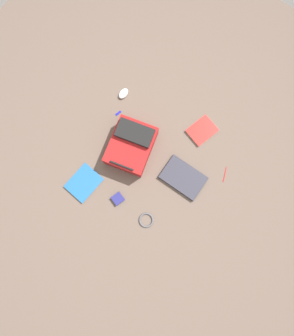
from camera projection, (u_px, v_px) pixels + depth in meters
ground_plane at (150, 167)px, 2.29m from camera, size 4.04×4.04×0.00m
backpack at (131, 145)px, 2.23m from camera, size 0.42×0.48×0.20m
laptop at (183, 178)px, 2.26m from camera, size 0.36×0.24×0.03m
book_red at (84, 183)px, 2.26m from camera, size 0.25×0.29×0.02m
book_manual at (202, 131)px, 2.33m from camera, size 0.24×0.28×0.02m
computer_mouse at (123, 93)px, 2.37m from camera, size 0.07×0.11×0.04m
cable_coil at (146, 220)px, 2.22m from camera, size 0.12×0.12×0.01m
pen_black at (225, 174)px, 2.28m from camera, size 0.05×0.13×0.01m
earbud_pouch at (118, 199)px, 2.24m from camera, size 0.11×0.11×0.03m
usb_stick at (118, 113)px, 2.36m from camera, size 0.03×0.06×0.01m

